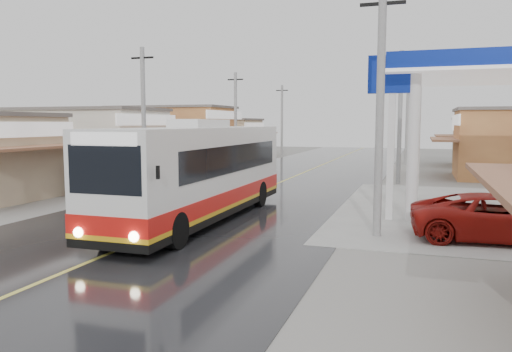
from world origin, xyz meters
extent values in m
plane|color=slate|center=(0.00, 0.00, 0.00)|extent=(120.00, 120.00, 0.00)
cube|color=black|center=(0.00, 15.00, 0.01)|extent=(12.00, 90.00, 0.02)
cube|color=#D8CC4C|center=(0.00, 15.00, 0.02)|extent=(0.15, 90.00, 0.01)
cylinder|color=white|center=(8.00, 9.00, 2.75)|extent=(0.44, 0.44, 5.50)
cylinder|color=white|center=(8.00, 3.00, 2.75)|extent=(0.44, 0.44, 5.50)
cube|color=#B21919|center=(11.80, 6.00, 0.95)|extent=(0.60, 0.45, 1.50)
cube|color=white|center=(7.20, 3.00, 3.00)|extent=(0.25, 0.25, 6.00)
cube|color=navy|center=(7.20, 3.00, 5.50)|extent=(1.80, 0.30, 1.40)
cube|color=silver|center=(0.44, 0.58, 2.05)|extent=(2.56, 12.05, 2.96)
cube|color=black|center=(0.44, 0.58, 0.47)|extent=(2.58, 12.07, 0.30)
cube|color=red|center=(0.44, 0.58, 0.97)|extent=(2.60, 12.09, 0.55)
cube|color=gold|center=(0.44, 0.58, 0.64)|extent=(2.61, 12.10, 0.14)
cube|color=black|center=(0.44, 1.08, 2.38)|extent=(2.59, 9.54, 1.00)
cube|color=black|center=(0.47, -5.39, 2.48)|extent=(2.21, 0.13, 1.30)
cube|color=black|center=(0.42, 6.55, 2.48)|extent=(2.21, 0.13, 1.10)
cube|color=white|center=(0.47, -5.39, 3.28)|extent=(2.01, 0.13, 0.35)
cube|color=silver|center=(0.44, 0.58, 3.68)|extent=(1.22, 3.01, 0.30)
cylinder|color=black|center=(-0.64, -3.64, 0.57)|extent=(0.36, 1.10, 1.10)
cylinder|color=black|center=(1.57, -3.63, 0.57)|extent=(0.36, 1.10, 1.10)
cylinder|color=black|center=(-0.68, 4.39, 0.57)|extent=(0.36, 1.10, 1.10)
cylinder|color=black|center=(1.53, 4.40, 0.57)|extent=(0.36, 1.10, 1.10)
sphere|color=#FFF2CC|center=(-0.38, -5.46, 0.77)|extent=(0.28, 0.28, 0.28)
sphere|color=#FFF2CC|center=(1.32, -5.45, 0.77)|extent=(0.28, 0.28, 0.28)
cube|color=black|center=(-0.93, -5.14, 2.43)|extent=(0.08, 0.08, 0.35)
cube|color=black|center=(1.87, -5.13, 2.43)|extent=(0.08, 0.08, 0.35)
cube|color=silver|center=(-4.35, 14.58, 1.85)|extent=(2.86, 9.48, 2.61)
cube|color=navy|center=(-4.35, 14.58, 0.96)|extent=(2.90, 9.52, 1.04)
cube|color=black|center=(-4.35, 14.58, 2.21)|extent=(2.84, 7.92, 0.94)
cube|color=black|center=(-4.17, 9.94, 2.21)|extent=(2.21, 0.20, 1.15)
cylinder|color=black|center=(-5.35, 11.20, 0.54)|extent=(0.35, 1.05, 1.04)
cylinder|color=black|center=(-3.09, 11.29, 0.54)|extent=(0.35, 1.05, 1.04)
cylinder|color=black|center=(-5.60, 17.87, 0.54)|extent=(0.35, 1.05, 1.04)
cylinder|color=black|center=(-3.34, 17.96, 0.54)|extent=(0.35, 1.05, 1.04)
imported|color=maroon|center=(10.69, 0.50, 0.74)|extent=(5.49, 2.78, 1.49)
imported|color=black|center=(-3.45, 11.17, 0.45)|extent=(1.08, 1.83, 0.91)
imported|color=#2F822B|center=(-3.45, 10.97, 1.11)|extent=(0.63, 0.51, 1.51)
cube|color=#26262D|center=(-8.22, 5.84, 0.97)|extent=(1.46, 2.13, 1.33)
cube|color=brown|center=(-8.22, 5.84, 1.69)|extent=(1.52, 2.18, 0.10)
cylinder|color=black|center=(-8.88, 5.08, 0.31)|extent=(0.22, 0.62, 0.61)
cylinder|color=black|center=(-8.98, 6.51, 0.31)|extent=(0.22, 0.62, 0.61)
cylinder|color=black|center=(-7.54, 4.97, 0.31)|extent=(0.16, 0.62, 0.61)
cube|color=#26262D|center=(-9.15, 10.09, 0.93)|extent=(1.58, 2.15, 1.28)
cube|color=brown|center=(-9.15, 10.09, 1.62)|extent=(1.64, 2.20, 0.10)
cylinder|color=black|center=(-9.71, 9.30, 0.29)|extent=(0.27, 0.61, 0.59)
cylinder|color=black|center=(-9.94, 10.66, 0.29)|extent=(0.27, 0.61, 0.59)
cylinder|color=black|center=(-8.42, 9.32, 0.29)|extent=(0.21, 0.60, 0.59)
torus|color=black|center=(-5.56, 5.30, 0.10)|extent=(0.81, 0.81, 0.21)
torus|color=black|center=(-5.56, 5.30, 0.31)|extent=(0.81, 0.81, 0.21)
camera|label=1|loc=(8.30, -16.44, 3.69)|focal=35.00mm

